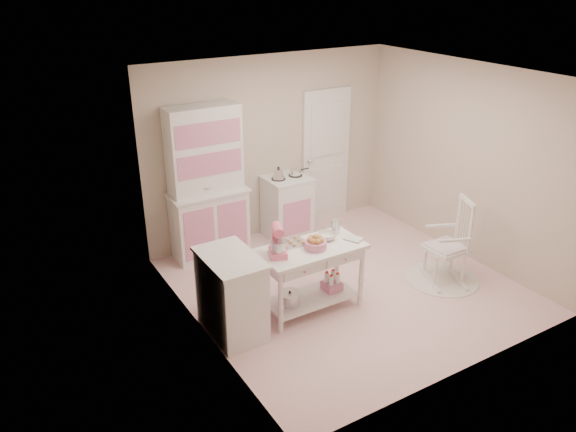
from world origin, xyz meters
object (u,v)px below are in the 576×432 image
object	(u,v)px
hutch	(207,184)
bread_basket	(315,245)
work_table	(311,278)
rocking_chair	(447,241)
stove	(287,207)
base_cabinet	(231,295)
stand_mixer	(278,241)

from	to	relation	value
hutch	bread_basket	xyz separation A→B (m)	(0.46, -1.91, -0.19)
work_table	rocking_chair	bearing A→B (deg)	-9.89
stove	work_table	size ratio (longest dim) A/B	0.77
base_cabinet	hutch	bearing A→B (deg)	73.37
hutch	rocking_chair	bearing A→B (deg)	-44.08
stand_mixer	hutch	bearing A→B (deg)	112.05
bread_basket	stand_mixer	bearing A→B (deg)	170.96
hutch	work_table	distance (m)	2.01
stove	bread_basket	distance (m)	2.04
stove	rocking_chair	xyz separation A→B (m)	(1.04, -2.12, 0.09)
stand_mixer	bread_basket	distance (m)	0.46
hutch	work_table	world-z (taller)	hutch
rocking_chair	bread_basket	bearing A→B (deg)	-165.54
stand_mixer	bread_basket	size ratio (longest dim) A/B	1.36
work_table	bread_basket	bearing A→B (deg)	-68.20
base_cabinet	work_table	world-z (taller)	base_cabinet
stove	base_cabinet	bearing A→B (deg)	-134.88
stove	rocking_chair	bearing A→B (deg)	-63.85
hutch	work_table	bearing A→B (deg)	-76.80
rocking_chair	work_table	xyz separation A→B (m)	(-1.81, 0.31, -0.15)
stand_mixer	rocking_chair	bearing A→B (deg)	13.02
rocking_chair	stand_mixer	world-z (taller)	stand_mixer
rocking_chair	base_cabinet	bearing A→B (deg)	-164.85
rocking_chair	stove	bearing A→B (deg)	139.05
stand_mixer	bread_basket	bearing A→B (deg)	12.54
stove	stand_mixer	distance (m)	2.20
rocking_chair	bread_basket	world-z (taller)	rocking_chair
base_cabinet	work_table	distance (m)	0.97
base_cabinet	rocking_chair	bearing A→B (deg)	-7.75
hutch	base_cabinet	world-z (taller)	hutch
work_table	stand_mixer	distance (m)	0.71
base_cabinet	stand_mixer	size ratio (longest dim) A/B	2.71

